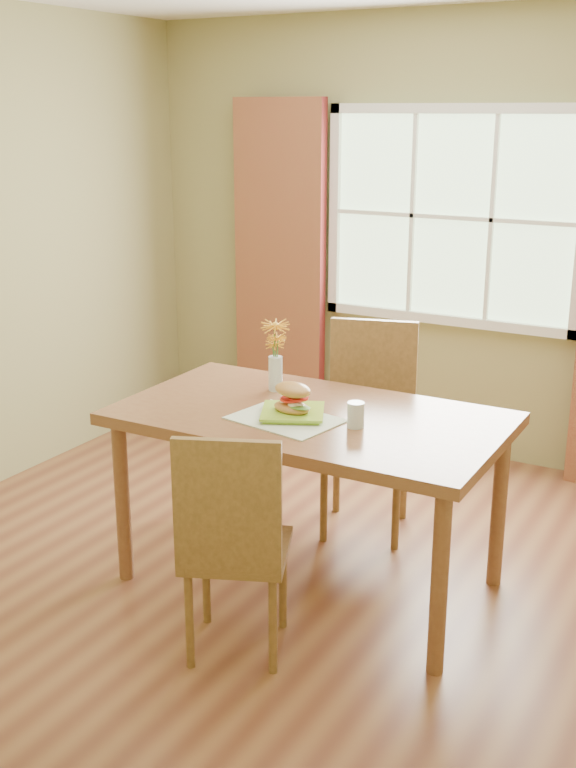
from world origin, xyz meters
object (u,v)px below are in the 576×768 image
at_px(dining_table, 310,431).
at_px(chair_far, 369,416).
at_px(water_glass, 356,415).
at_px(croissant_sandwich, 293,398).
at_px(chair_near, 233,537).
at_px(flower_vase, 275,349).

xyz_separation_m(dining_table, chair_far, (-0.03, 0.71, -0.15)).
relative_size(chair_far, water_glass, 9.92).
xyz_separation_m(dining_table, croissant_sandwich, (-0.04, -0.09, 0.17)).
xyz_separation_m(chair_near, water_glass, (0.22, 0.63, 0.35)).
distance_m(chair_near, croissant_sandwich, 0.72).
height_order(dining_table, croissant_sandwich, croissant_sandwich).
xyz_separation_m(croissant_sandwich, water_glass, (0.30, 0.02, -0.03)).
bearing_deg(water_glass, dining_table, 164.95).
bearing_deg(croissant_sandwich, chair_far, 102.68).
relative_size(dining_table, chair_far, 1.57).
height_order(dining_table, chair_far, chair_far).
distance_m(croissant_sandwich, flower_vase, 0.42).
distance_m(chair_far, croissant_sandwich, 0.86).
bearing_deg(chair_far, croissant_sandwich, -107.18).
xyz_separation_m(croissant_sandwich, flower_vase, (-0.26, 0.30, 0.12)).
bearing_deg(chair_far, flower_vase, -135.48).
bearing_deg(dining_table, water_glass, -15.34).
height_order(chair_near, chair_far, chair_far).
bearing_deg(dining_table, chair_far, 91.82).
height_order(croissant_sandwich, flower_vase, flower_vase).
relative_size(dining_table, chair_near, 1.75).
bearing_deg(water_glass, chair_far, 109.79).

